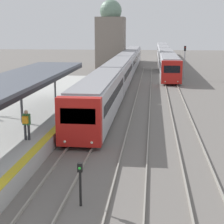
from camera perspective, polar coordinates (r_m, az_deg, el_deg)
name	(u,v)px	position (r m, az deg, el deg)	size (l,w,h in m)	color
platform_canopy	(21,78)	(24.55, -13.73, 5.01)	(4.00, 21.02, 3.01)	#4C515B
person_on_platform	(26,122)	(20.85, -12.92, -1.56)	(0.40, 0.40, 1.66)	#2D2D33
train_near	(123,66)	(52.37, 1.73, 6.96)	(2.61, 63.84, 3.21)	red
train_far	(165,55)	(77.07, 8.05, 8.62)	(2.55, 61.79, 3.21)	red
signal_post_near	(80,180)	(14.85, -4.86, -10.22)	(0.20, 0.21, 1.79)	black
signal_mast_far	(185,58)	(53.53, 11.01, 8.08)	(0.28, 0.29, 4.59)	gray
distant_domed_building	(111,36)	(68.11, -0.19, 11.46)	(5.03, 5.03, 11.94)	slate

